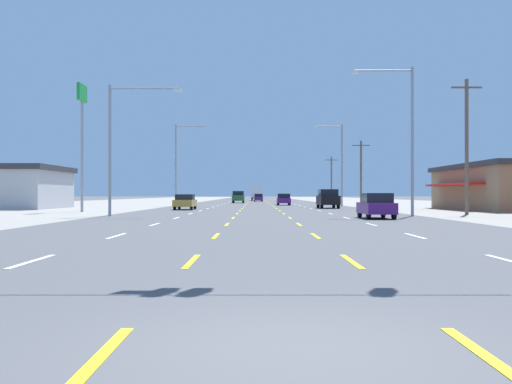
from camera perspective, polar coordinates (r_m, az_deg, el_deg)
The scene contains 19 objects.
ground_plane at distance 71.42m, azimuth 0.19°, elevation -1.40°, with size 572.00×572.00×0.00m, color #4C4C4F.
lot_apron_left at distance 75.48m, azimuth -18.96°, elevation -1.32°, with size 28.00×440.00×0.01m, color gray.
lot_apron_right at distance 75.70m, azimuth 19.28°, elevation -1.32°, with size 28.00×440.00×0.01m, color gray.
lane_markings at distance 109.91m, azimuth 0.10°, elevation -0.98°, with size 10.64×227.60×0.01m.
hatchback_far_right_nearest at distance 34.99m, azimuth 11.93°, elevation -1.35°, with size 1.72×3.90×1.54m.
sedan_far_left_near at distance 54.10m, azimuth -7.23°, elevation -0.98°, with size 1.80×4.50×1.46m.
suv_far_right_mid at distance 59.74m, azimuth 7.17°, elevation -0.64°, with size 1.98×4.90×1.98m.
hatchback_inner_right_midfar at distance 75.27m, azimuth 2.72°, elevation -0.74°, with size 1.72×3.90×1.54m.
suv_inner_left_far at distance 94.95m, azimuth -1.87°, elevation -0.48°, with size 1.98×4.90×1.98m.
hatchback_center_turn_farther at distance 111.95m, azimuth 0.18°, elevation -0.57°, with size 1.72×3.90×1.54m.
box_truck_center_turn_farthest at distance 126.84m, azimuth -0.01°, elevation -0.05°, with size 2.40×7.20×3.23m.
pole_sign_left_row_1 at distance 49.35m, azimuth -17.18°, elevation 7.17°, with size 0.24×2.09×10.54m.
streetlight_left_row_0 at distance 39.22m, azimuth -13.74°, elevation 5.31°, with size 4.91×0.26×8.81m.
streetlight_right_row_0 at distance 39.48m, azimuth 14.78°, elevation 6.08°, with size 4.23×0.26×10.02m.
streetlight_left_row_1 at distance 69.81m, azimuth -7.82°, elevation 3.32°, with size 4.25×0.26×9.98m.
streetlight_right_row_1 at distance 69.92m, azimuth 8.30°, elevation 3.26°, with size 3.52×0.26×10.00m.
utility_pole_right_row_0 at distance 43.59m, azimuth 20.35°, elevation 4.54°, with size 2.20×0.26×9.76m.
utility_pole_right_row_1 at distance 72.48m, azimuth 10.44°, elevation 2.02°, with size 2.20×0.26×8.20m.
utility_pole_right_row_2 at distance 100.87m, azimuth 7.52°, elevation 1.36°, with size 2.20×0.26×8.10m.
Camera 1 is at (-0.34, -5.40, 1.48)m, focal length 39.76 mm.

